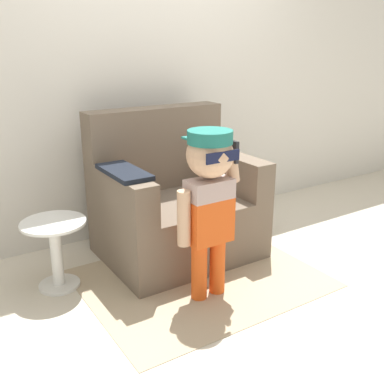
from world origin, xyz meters
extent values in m
plane|color=beige|center=(0.00, 0.00, 0.00)|extent=(10.00, 10.00, 0.00)
cube|color=silver|center=(0.00, 0.77, 1.30)|extent=(10.00, 0.05, 2.60)
cube|color=#6B5B4C|center=(-0.15, 0.13, 0.22)|extent=(1.08, 0.86, 0.44)
cube|color=#6B5B4C|center=(-0.15, 0.46, 0.75)|extent=(1.08, 0.20, 0.62)
cube|color=#6B5B4C|center=(-0.61, 0.03, 0.58)|extent=(0.17, 0.66, 0.28)
cube|color=#6B5B4C|center=(0.31, 0.03, 0.58)|extent=(0.17, 0.66, 0.28)
cube|color=black|center=(-0.61, 0.03, 0.74)|extent=(0.21, 0.47, 0.03)
cylinder|color=#E05119|center=(-0.36, -0.47, 0.19)|extent=(0.10, 0.10, 0.37)
cylinder|color=#E05119|center=(-0.22, -0.47, 0.19)|extent=(0.10, 0.10, 0.37)
cube|color=#E05119|center=(-0.29, -0.47, 0.51)|extent=(0.27, 0.16, 0.27)
cube|color=#B29993|center=(-0.29, -0.47, 0.71)|extent=(0.27, 0.16, 0.12)
sphere|color=tan|center=(-0.29, -0.47, 0.91)|extent=(0.27, 0.27, 0.27)
cylinder|color=#1E7066|center=(-0.29, -0.47, 1.01)|extent=(0.26, 0.26, 0.08)
cube|color=#1E7066|center=(-0.29, -0.35, 0.99)|extent=(0.16, 0.12, 0.01)
cube|color=#0F1433|center=(-0.29, -0.60, 0.93)|extent=(0.22, 0.01, 0.06)
cylinder|color=tan|center=(-0.47, -0.47, 0.56)|extent=(0.08, 0.08, 0.33)
cylinder|color=tan|center=(-0.13, -0.47, 0.82)|extent=(0.11, 0.08, 0.20)
cube|color=black|center=(-0.14, -0.50, 0.91)|extent=(0.02, 0.07, 0.13)
cylinder|color=white|center=(-1.05, 0.14, 0.01)|extent=(0.27, 0.27, 0.02)
cylinder|color=white|center=(-1.05, 0.14, 0.22)|extent=(0.07, 0.07, 0.44)
cylinder|color=white|center=(-1.05, 0.14, 0.45)|extent=(0.41, 0.41, 0.02)
cube|color=tan|center=(-0.22, -0.28, 0.00)|extent=(1.52, 1.21, 0.01)
camera|label=1|loc=(-1.72, -2.52, 1.52)|focal=42.00mm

